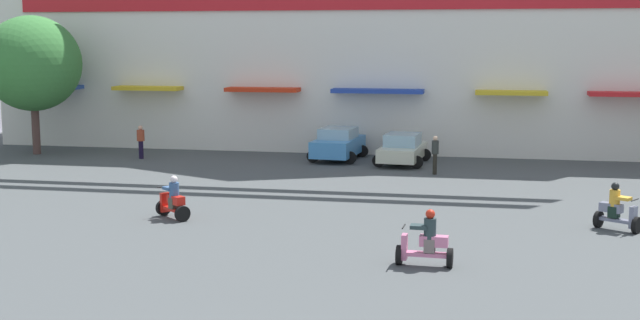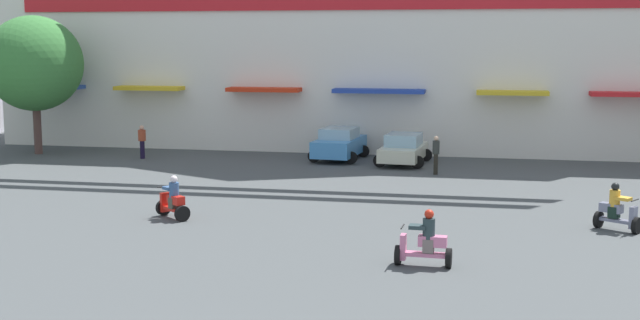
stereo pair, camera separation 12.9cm
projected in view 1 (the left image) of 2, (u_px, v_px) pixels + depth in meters
name	position (u px, v px, depth m)	size (l,w,h in m)	color
ground_plane	(318.00, 231.00, 25.24)	(128.00, 128.00, 0.00)	#474B4D
plaza_tree_2	(32.00, 64.00, 41.43)	(4.82, 5.07, 7.04)	brown
parked_car_0	(338.00, 144.00, 40.00)	(2.66, 4.04, 1.58)	#438CCE
parked_car_1	(402.00, 149.00, 38.63)	(2.56, 4.03, 1.45)	beige
scooter_rider_0	(173.00, 201.00, 26.93)	(1.41, 1.28, 1.45)	black
scooter_rider_2	(426.00, 243.00, 21.28)	(1.48, 0.58, 1.52)	black
scooter_rider_3	(617.00, 211.00, 25.28)	(1.43, 1.17, 1.50)	black
pedestrian_0	(141.00, 140.00, 40.34)	(0.51, 0.51, 1.65)	black
pedestrian_1	(435.00, 152.00, 35.63)	(0.37, 0.37, 1.70)	black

